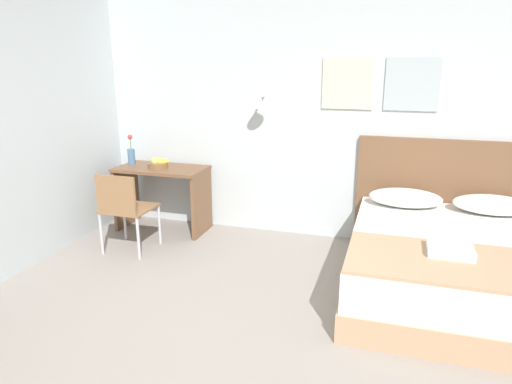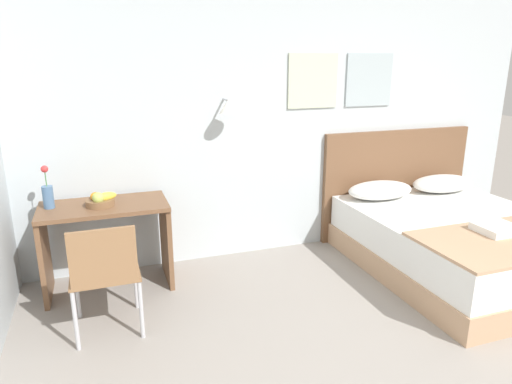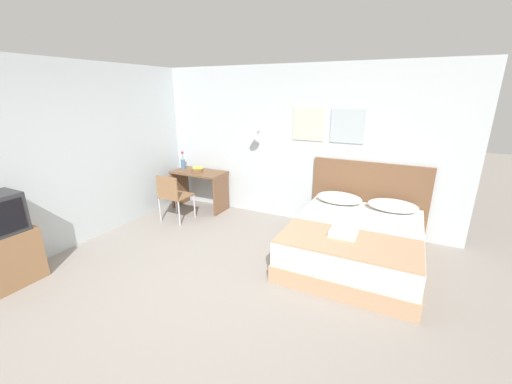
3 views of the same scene
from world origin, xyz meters
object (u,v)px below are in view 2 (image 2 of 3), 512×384
object	(u,v)px
desk_chair	(105,270)
folded_towel_near_foot	(497,228)
fruit_bowl	(100,200)
desk	(106,232)
flower_vase	(48,194)
bed	(460,244)
headboard	(396,183)
pillow_left	(380,190)
pillow_right	(442,183)

from	to	relation	value
desk_chair	folded_towel_near_foot	bearing A→B (deg)	-7.97
folded_towel_near_foot	fruit_bowl	xyz separation A→B (m)	(-3.02, 1.14, 0.22)
desk	flower_vase	world-z (taller)	flower_vase
bed	folded_towel_near_foot	xyz separation A→B (m)	(-0.08, -0.44, 0.32)
headboard	pillow_left	xyz separation A→B (m)	(-0.39, -0.28, 0.03)
desk_chair	pillow_left	bearing A→B (deg)	15.61
pillow_right	fruit_bowl	bearing A→B (deg)	-179.26
folded_towel_near_foot	pillow_left	bearing A→B (deg)	104.71
bed	desk_chair	xyz separation A→B (m)	(-3.11, -0.01, 0.25)
fruit_bowl	flower_vase	world-z (taller)	flower_vase
pillow_left	pillow_right	distance (m)	0.78
bed	pillow_left	size ratio (longest dim) A/B	2.83
headboard	bed	bearing A→B (deg)	-90.00
folded_towel_near_foot	desk	bearing A→B (deg)	158.64
folded_towel_near_foot	fruit_bowl	world-z (taller)	fruit_bowl
pillow_right	desk	bearing A→B (deg)	-179.80
desk	fruit_bowl	distance (m)	0.29
pillow_right	desk_chair	world-z (taller)	desk_chair
pillow_left	flower_vase	bearing A→B (deg)	179.33
pillow_left	desk	size ratio (longest dim) A/B	0.69
folded_towel_near_foot	flower_vase	size ratio (longest dim) A/B	0.91
headboard	desk_chair	bearing A→B (deg)	-161.51
bed	desk	xyz separation A→B (m)	(-3.08, 0.73, 0.25)
pillow_left	flower_vase	size ratio (longest dim) A/B	2.01
pillow_right	folded_towel_near_foot	size ratio (longest dim) A/B	2.20
bed	pillow_right	bearing A→B (deg)	62.29
bed	fruit_bowl	world-z (taller)	fruit_bowl
bed	pillow_right	xyz separation A→B (m)	(0.39, 0.75, 0.35)
bed	pillow_left	bearing A→B (deg)	117.71
pillow_right	folded_towel_near_foot	xyz separation A→B (m)	(-0.47, -1.19, -0.03)
bed	headboard	xyz separation A→B (m)	(-0.00, 1.03, 0.32)
folded_towel_near_foot	pillow_right	bearing A→B (deg)	68.25
bed	desk	world-z (taller)	desk
pillow_left	pillow_right	bearing A→B (deg)	0.00
pillow_right	bed	bearing A→B (deg)	-117.71
headboard	flower_vase	world-z (taller)	headboard
flower_vase	fruit_bowl	bearing A→B (deg)	-11.79
pillow_right	desk_chair	size ratio (longest dim) A/B	0.83
desk_chair	fruit_bowl	bearing A→B (deg)	88.99
desk_chair	flower_vase	distance (m)	0.95
bed	fruit_bowl	distance (m)	3.22
desk	fruit_bowl	world-z (taller)	fruit_bowl
desk_chair	flower_vase	world-z (taller)	flower_vase
bed	pillow_left	distance (m)	0.91
pillow_left	pillow_right	world-z (taller)	same
folded_towel_near_foot	desk	world-z (taller)	desk
headboard	desk_chair	world-z (taller)	headboard
headboard	flower_vase	bearing A→B (deg)	-175.99
bed	desk	size ratio (longest dim) A/B	1.95
flower_vase	pillow_right	bearing A→B (deg)	-0.54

